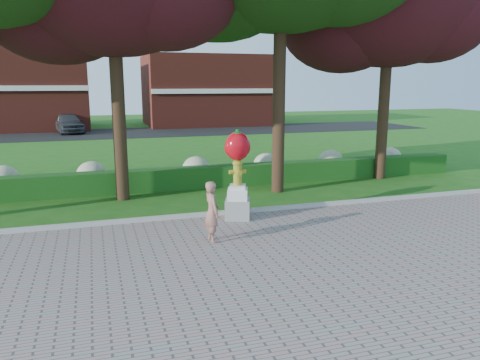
% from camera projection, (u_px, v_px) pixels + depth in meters
% --- Properties ---
extents(ground, '(100.00, 100.00, 0.00)m').
position_uv_depth(ground, '(227.00, 252.00, 11.03)').
color(ground, '#225816').
rests_on(ground, ground).
extents(walkway, '(40.00, 14.00, 0.04)m').
position_uv_depth(walkway, '(297.00, 338.00, 7.30)').
color(walkway, gray).
rests_on(walkway, ground).
extents(curb, '(40.00, 0.18, 0.15)m').
position_uv_depth(curb, '(199.00, 215.00, 13.82)').
color(curb, '#ADADA5').
rests_on(curb, ground).
extents(lawn_hedge, '(24.00, 0.70, 0.80)m').
position_uv_depth(lawn_hedge, '(176.00, 179.00, 17.49)').
color(lawn_hedge, '#154313').
rests_on(lawn_hedge, ground).
extents(hydrangea_row, '(20.10, 1.10, 0.99)m').
position_uv_depth(hydrangea_row, '(186.00, 169.00, 18.56)').
color(hydrangea_row, tan).
rests_on(hydrangea_row, ground).
extents(street, '(50.00, 8.00, 0.02)m').
position_uv_depth(street, '(131.00, 133.00, 37.17)').
color(street, black).
rests_on(street, ground).
extents(building_left, '(14.00, 8.00, 7.00)m').
position_uv_depth(building_left, '(1.00, 88.00, 39.12)').
color(building_left, maroon).
rests_on(building_left, ground).
extents(building_right, '(12.00, 8.00, 6.40)m').
position_uv_depth(building_right, '(210.00, 90.00, 44.48)').
color(building_right, maroon).
rests_on(building_right, ground).
extents(tree_far_right, '(7.88, 6.72, 10.21)m').
position_uv_depth(tree_far_right, '(387.00, 3.00, 18.22)').
color(tree_far_right, black).
rests_on(tree_far_right, ground).
extents(hydrant_sculpture, '(0.90, 0.90, 2.59)m').
position_uv_depth(hydrant_sculpture, '(238.00, 172.00, 13.38)').
color(hydrant_sculpture, gray).
rests_on(hydrant_sculpture, walkway).
extents(woman, '(0.43, 0.60, 1.53)m').
position_uv_depth(woman, '(212.00, 212.00, 11.52)').
color(woman, '#9E6A5A').
rests_on(woman, walkway).
extents(parked_car, '(2.81, 4.93, 1.58)m').
position_uv_depth(parked_car, '(68.00, 123.00, 36.97)').
color(parked_car, '#45494D').
rests_on(parked_car, street).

